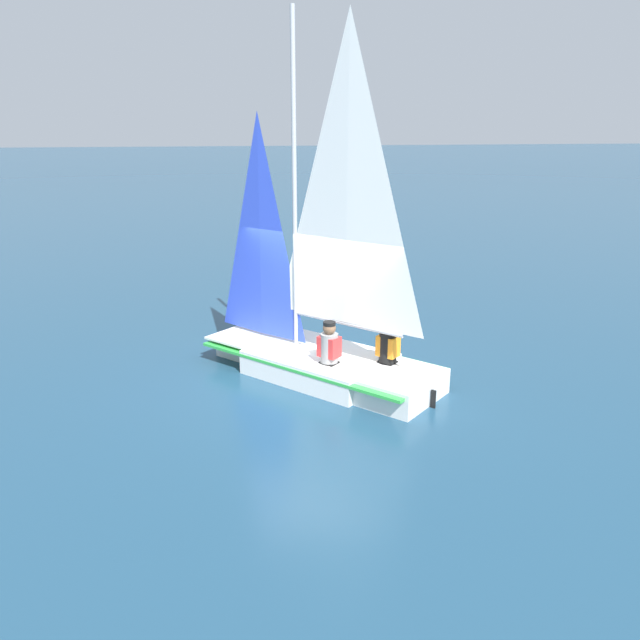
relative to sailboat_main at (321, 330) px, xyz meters
The scene contains 4 objects.
ground_plane 0.86m from the sailboat_main, 49.11° to the right, with size 260.00×260.00×0.00m, color navy.
sailboat_main is the anchor object (origin of this frame).
sailor_helm 0.58m from the sailboat_main, 93.23° to the left, with size 0.42×0.43×1.16m.
sailor_crew 1.25m from the sailboat_main, 144.91° to the left, with size 0.42×0.43×1.16m.
Camera 1 is at (2.11, 10.17, 4.28)m, focal length 35.00 mm.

